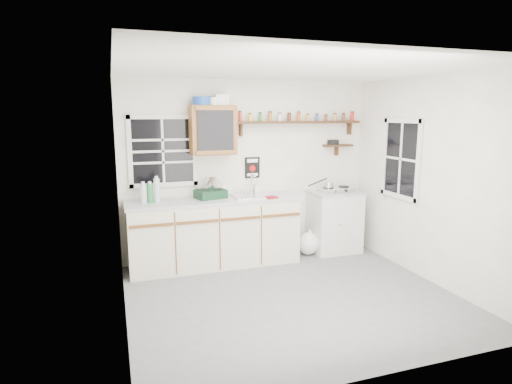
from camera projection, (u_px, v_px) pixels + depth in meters
room at (294, 188)px, 4.62m from camera, size 3.64×3.24×2.54m
main_cabinet at (215, 232)px, 5.79m from camera, size 2.31×0.63×0.92m
right_cabinet at (334, 221)px, 6.39m from camera, size 0.73×0.57×0.91m
sink at (252, 195)px, 5.88m from camera, size 0.52×0.44×0.29m
upper_cabinet at (213, 130)px, 5.69m from camera, size 0.60×0.32×0.65m
upper_cabinet_clutter at (210, 101)px, 5.61m from camera, size 0.47×0.24×0.14m
spice_shelf at (298, 121)px, 6.13m from camera, size 1.91×0.18×0.35m
secondary_shelf at (336, 145)px, 6.41m from camera, size 0.45×0.16×0.24m
warning_sign at (252, 168)px, 6.11m from camera, size 0.22×0.02×0.30m
window_back at (163, 151)px, 5.67m from camera, size 0.93×0.03×0.98m
window_right at (401, 159)px, 5.66m from camera, size 0.03×0.78×1.08m
water_bottles at (151, 192)px, 5.45m from camera, size 0.25×0.10×0.34m
dish_rack at (212, 191)px, 5.74m from camera, size 0.44×0.37×0.29m
soap_bottle at (257, 187)px, 6.11m from camera, size 0.08×0.08×0.17m
rag at (271, 197)px, 5.75m from camera, size 0.19×0.18×0.02m
hotplate at (336, 189)px, 6.28m from camera, size 0.54×0.32×0.07m
saucepan at (328, 185)px, 6.23m from camera, size 0.33×0.22×0.15m
trash_bag at (308, 243)px, 6.24m from camera, size 0.36×0.33×0.42m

